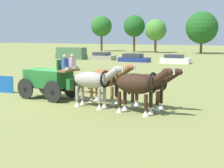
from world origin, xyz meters
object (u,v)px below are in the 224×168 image
object	(u,v)px
draft_horse_rear_off	(93,81)
parked_vehicle_d	(175,59)
parked_vehicle_c	(134,58)
draft_horse_lead_off	(138,85)
parked_vehicle_b	(102,57)
show_wagon	(50,79)
parked_vehicle_a	(71,53)
draft_horse_lead_near	(150,84)
draft_horse_rear_near	(106,79)

from	to	relation	value
draft_horse_rear_off	parked_vehicle_d	bearing A→B (deg)	98.34
draft_horse_rear_off	parked_vehicle_c	size ratio (longest dim) A/B	0.70
draft_horse_lead_off	parked_vehicle_d	bearing A→B (deg)	103.27
parked_vehicle_b	show_wagon	bearing A→B (deg)	-66.34
show_wagon	draft_horse_lead_off	distance (m)	6.12
draft_horse_lead_off	parked_vehicle_a	world-z (taller)	draft_horse_lead_off
draft_horse_lead_near	parked_vehicle_a	distance (m)	36.52
draft_horse_rear_near	draft_horse_lead_off	bearing A→B (deg)	-30.51
draft_horse_lead_near	parked_vehicle_c	distance (m)	30.12
draft_horse_rear_near	parked_vehicle_c	distance (m)	28.93
draft_horse_lead_near	parked_vehicle_d	world-z (taller)	draft_horse_lead_near
show_wagon	draft_horse_lead_off	bearing A→B (deg)	-10.03
draft_horse_rear_near	parked_vehicle_c	size ratio (longest dim) A/B	0.68
parked_vehicle_b	parked_vehicle_a	bearing A→B (deg)	-170.95
draft_horse_lead_near	parked_vehicle_a	xyz separation A→B (m)	(-23.87, 27.63, -0.40)
draft_horse_rear_off	draft_horse_lead_off	size ratio (longest dim) A/B	1.00
draft_horse_lead_off	parked_vehicle_c	bearing A→B (deg)	114.10
parked_vehicle_a	parked_vehicle_d	bearing A→B (deg)	-1.28
parked_vehicle_b	parked_vehicle_d	distance (m)	11.92
draft_horse_rear_off	parked_vehicle_b	xyz separation A→B (m)	(-16.02, 29.58, -0.87)
draft_horse_rear_near	parked_vehicle_c	xyz separation A→B (m)	(-10.25, 27.04, -0.86)
draft_horse_rear_off	draft_horse_lead_off	bearing A→B (deg)	-3.93
draft_horse_lead_off	parked_vehicle_a	xyz separation A→B (m)	(-23.76, 28.93, -0.50)
parked_vehicle_c	draft_horse_lead_off	bearing A→B (deg)	-65.90
draft_horse_lead_near	parked_vehicle_b	world-z (taller)	draft_horse_lead_near
draft_horse_lead_off	draft_horse_rear_near	bearing A→B (deg)	149.49
draft_horse_rear_off	parked_vehicle_a	xyz separation A→B (m)	(-21.19, 28.75, -0.48)
show_wagon	parked_vehicle_c	world-z (taller)	show_wagon
draft_horse_rear_near	parked_vehicle_b	distance (m)	32.54
draft_horse_rear_off	parked_vehicle_c	bearing A→B (deg)	109.77
parked_vehicle_a	parked_vehicle_b	size ratio (longest dim) A/B	1.27
draft_horse_lead_off	parked_vehicle_a	size ratio (longest dim) A/B	0.62
parked_vehicle_a	draft_horse_rear_near	bearing A→B (deg)	-52.25
parked_vehicle_d	parked_vehicle_b	bearing A→B (deg)	174.20
parked_vehicle_d	show_wagon	bearing A→B (deg)	-88.52
draft_horse_lead_off	parked_vehicle_b	distance (m)	35.09
show_wagon	draft_horse_lead_near	bearing A→B (deg)	2.15
draft_horse_rear_off	parked_vehicle_b	size ratio (longest dim) A/B	0.79
draft_horse_rear_off	draft_horse_lead_near	bearing A→B (deg)	22.64
parked_vehicle_d	draft_horse_lead_off	bearing A→B (deg)	-76.73
parked_vehicle_c	parked_vehicle_b	bearing A→B (deg)	168.05
draft_horse_lead_near	draft_horse_rear_off	bearing A→B (deg)	-157.36
draft_horse_rear_off	parked_vehicle_a	bearing A→B (deg)	126.39
draft_horse_rear_off	parked_vehicle_c	world-z (taller)	draft_horse_rear_off
parked_vehicle_b	parked_vehicle_d	world-z (taller)	parked_vehicle_d
draft_horse_rear_near	draft_horse_lead_off	xyz separation A→B (m)	(2.50, -1.47, 0.04)
draft_horse_rear_near	parked_vehicle_a	distance (m)	34.72
parked_vehicle_a	parked_vehicle_d	world-z (taller)	parked_vehicle_a
show_wagon	draft_horse_lead_off	xyz separation A→B (m)	(6.02, -1.07, 0.20)
parked_vehicle_b	draft_horse_lead_near	bearing A→B (deg)	-56.69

